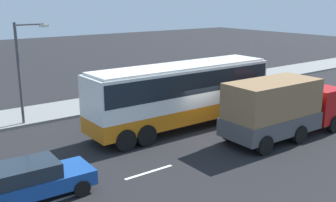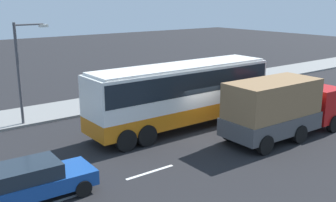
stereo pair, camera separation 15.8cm
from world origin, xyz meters
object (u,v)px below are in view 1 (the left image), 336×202
Objects in this scene: car_blue_saloon at (33,179)px; street_lamp at (23,65)px; pedestrian_near_curb at (141,84)px; cargo_truck at (282,107)px; pedestrian_at_crossing at (199,77)px; coach_bus at (182,89)px.

street_lamp is (2.73, 9.10, 2.80)m from car_blue_saloon.
street_lamp reaches higher than pedestrian_near_curb.
cargo_truck is at bearing -45.78° from street_lamp.
cargo_truck is 11.61m from pedestrian_near_curb.
car_blue_saloon is at bearing -106.70° from street_lamp.
pedestrian_at_crossing is at bearing 33.05° from car_blue_saloon.
pedestrian_at_crossing is (5.55, -0.17, -0.08)m from pedestrian_near_curb.
coach_bus is 1.95× the size of street_lamp.
coach_bus is at bearing -134.20° from pedestrian_at_crossing.
street_lamp reaches higher than coach_bus.
cargo_truck is at bearing -38.97° from pedestrian_near_curb.
pedestrian_at_crossing reaches higher than car_blue_saloon.
car_blue_saloon is 2.55× the size of pedestrian_near_curb.
pedestrian_at_crossing is 14.50m from street_lamp.
street_lamp reaches higher than car_blue_saloon.
pedestrian_near_curb is 9.11m from street_lamp.
pedestrian_at_crossing is at bearing 4.04° from street_lamp.
street_lamp reaches higher than pedestrian_at_crossing.
car_blue_saloon is (-9.61, -3.21, -1.49)m from coach_bus.
coach_bus reaches higher than car_blue_saloon.
pedestrian_at_crossing is 0.26× the size of street_lamp.
pedestrian_at_crossing is (7.36, 6.90, -1.24)m from coach_bus.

